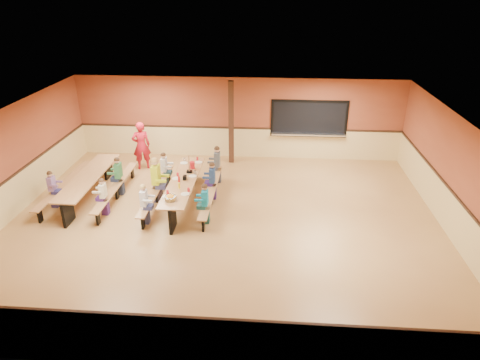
{
  "coord_description": "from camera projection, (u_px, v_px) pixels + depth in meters",
  "views": [
    {
      "loc": [
        1.22,
        -10.23,
        6.09
      ],
      "look_at": [
        0.42,
        0.35,
        1.15
      ],
      "focal_mm": 32.0,
      "sensor_mm": 36.0,
      "label": 1
    }
  ],
  "objects": [
    {
      "name": "chip_bowl",
      "position": [
        170.0,
        198.0,
        11.47
      ],
      "size": [
        0.32,
        0.32,
        0.15
      ],
      "primitive_type": null,
      "color": "gold",
      "rests_on": "cafeteria_table_main"
    },
    {
      "name": "napkin_dispenser",
      "position": [
        185.0,
        178.0,
        12.67
      ],
      "size": [
        0.1,
        0.14,
        0.13
      ],
      "primitive_type": "cube",
      "color": "black",
      "rests_on": "cafeteria_table_main"
    },
    {
      "name": "seated_child_white_left",
      "position": [
        144.0,
        204.0,
        11.63
      ],
      "size": [
        0.35,
        0.28,
        1.16
      ],
      "primitive_type": null,
      "color": "silver",
      "rests_on": "ground"
    },
    {
      "name": "seated_child_tan_sec",
      "position": [
        104.0,
        197.0,
        12.09
      ],
      "size": [
        0.32,
        0.26,
        1.11
      ],
      "primitive_type": null,
      "color": "beige",
      "rests_on": "ground"
    },
    {
      "name": "seated_child_teal_right",
      "position": [
        205.0,
        204.0,
        11.65
      ],
      "size": [
        0.35,
        0.28,
        1.16
      ],
      "primitive_type": null,
      "color": "teal",
      "rests_on": "ground"
    },
    {
      "name": "seated_adult_yellow",
      "position": [
        156.0,
        180.0,
        12.77
      ],
      "size": [
        0.46,
        0.37,
        1.39
      ],
      "primitive_type": null,
      "color": "#BFCE19",
      "rests_on": "ground"
    },
    {
      "name": "cafeteria_table_main",
      "position": [
        183.0,
        187.0,
        12.74
      ],
      "size": [
        1.91,
        3.7,
        0.74
      ],
      "color": "#A16E40",
      "rests_on": "ground"
    },
    {
      "name": "seated_child_grey_left",
      "position": [
        164.0,
        170.0,
        13.73
      ],
      "size": [
        0.35,
        0.29,
        1.17
      ],
      "primitive_type": null,
      "color": "silver",
      "rests_on": "ground"
    },
    {
      "name": "punch_pitcher",
      "position": [
        192.0,
        165.0,
        13.42
      ],
      "size": [
        0.16,
        0.16,
        0.22
      ],
      "primitive_type": "cylinder",
      "color": "red",
      "rests_on": "cafeteria_table_main"
    },
    {
      "name": "ground",
      "position": [
        224.0,
        222.0,
        11.9
      ],
      "size": [
        12.0,
        12.0,
        0.0
      ],
      "primitive_type": "plane",
      "color": "olive",
      "rests_on": "ground"
    },
    {
      "name": "structural_post",
      "position": [
        231.0,
        123.0,
        15.26
      ],
      "size": [
        0.18,
        0.18,
        3.0
      ],
      "primitive_type": "cube",
      "color": "#321A10",
      "rests_on": "ground"
    },
    {
      "name": "standing_woman",
      "position": [
        141.0,
        146.0,
        15.0
      ],
      "size": [
        0.74,
        0.62,
        1.72
      ],
      "primitive_type": "imported",
      "rotation": [
        0.0,
        0.0,
        3.54
      ],
      "color": "#AD1322",
      "rests_on": "ground"
    },
    {
      "name": "seated_child_green_sec",
      "position": [
        119.0,
        176.0,
        13.25
      ],
      "size": [
        0.37,
        0.3,
        1.21
      ],
      "primitive_type": null,
      "color": "#327441",
      "rests_on": "ground"
    },
    {
      "name": "seated_child_navy_right",
      "position": [
        212.0,
        181.0,
        12.97
      ],
      "size": [
        0.35,
        0.29,
        1.18
      ],
      "primitive_type": null,
      "color": "navy",
      "rests_on": "ground"
    },
    {
      "name": "seated_child_purple_sec",
      "position": [
        53.0,
        189.0,
        12.49
      ],
      "size": [
        0.33,
        0.27,
        1.13
      ],
      "primitive_type": null,
      "color": "slate",
      "rests_on": "ground"
    },
    {
      "name": "condiment_ketchup",
      "position": [
        179.0,
        179.0,
        12.52
      ],
      "size": [
        0.06,
        0.06,
        0.17
      ],
      "primitive_type": "cylinder",
      "color": "#B2140F",
      "rests_on": "cafeteria_table_main"
    },
    {
      "name": "place_settings",
      "position": [
        183.0,
        179.0,
        12.63
      ],
      "size": [
        0.65,
        3.3,
        0.11
      ],
      "primitive_type": null,
      "color": "beige",
      "rests_on": "cafeteria_table_main"
    },
    {
      "name": "cafeteria_table_second",
      "position": [
        89.0,
        182.0,
        13.04
      ],
      "size": [
        1.91,
        3.7,
        0.74
      ],
      "color": "#A16E40",
      "rests_on": "ground"
    },
    {
      "name": "table_paddle",
      "position": [
        189.0,
        168.0,
        13.13
      ],
      "size": [
        0.16,
        0.16,
        0.56
      ],
      "color": "black",
      "rests_on": "cafeteria_table_main"
    },
    {
      "name": "kitchen_pass_through",
      "position": [
        309.0,
        120.0,
        15.58
      ],
      "size": [
        2.78,
        0.28,
        1.38
      ],
      "color": "black",
      "rests_on": "ground"
    },
    {
      "name": "seated_child_char_right",
      "position": [
        217.0,
        165.0,
        14.05
      ],
      "size": [
        0.38,
        0.31,
        1.24
      ],
      "primitive_type": null,
      "color": "#4C5157",
      "rests_on": "ground"
    },
    {
      "name": "room_envelope",
      "position": [
        224.0,
        200.0,
        11.61
      ],
      "size": [
        12.04,
        10.04,
        3.02
      ],
      "color": "brown",
      "rests_on": "ground"
    },
    {
      "name": "condiment_mustard",
      "position": [
        179.0,
        186.0,
        12.13
      ],
      "size": [
        0.06,
        0.06,
        0.17
      ],
      "primitive_type": "cylinder",
      "color": "yellow",
      "rests_on": "cafeteria_table_main"
    }
  ]
}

